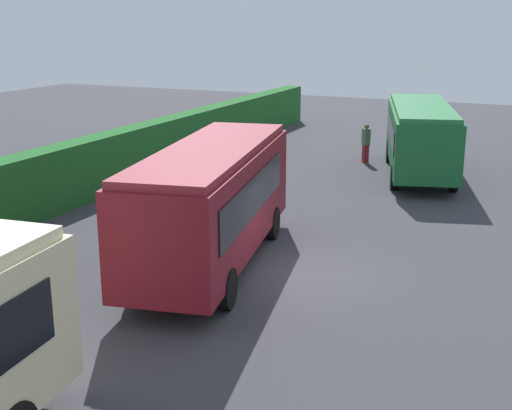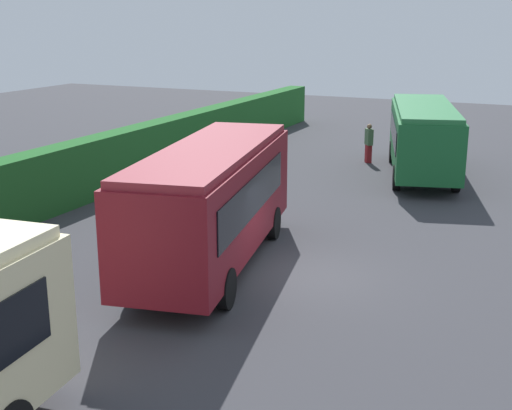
% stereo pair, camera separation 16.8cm
% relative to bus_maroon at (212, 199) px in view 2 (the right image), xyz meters
% --- Properties ---
extents(ground_plane, '(80.33, 80.33, 0.00)m').
position_rel_bus_maroon_xyz_m(ground_plane, '(0.31, -2.60, -1.91)').
color(ground_plane, '#38383D').
extents(bus_maroon, '(9.14, 4.13, 3.34)m').
position_rel_bus_maroon_xyz_m(bus_maroon, '(0.00, 0.00, 0.00)').
color(bus_maroon, maroon).
rests_on(bus_maroon, ground_plane).
extents(bus_green, '(9.05, 4.69, 3.05)m').
position_rel_bus_maroon_xyz_m(bus_green, '(13.52, -3.01, -0.15)').
color(bus_green, '#19602D').
rests_on(bus_green, ground_plane).
extents(person_center, '(0.55, 0.50, 1.83)m').
position_rel_bus_maroon_xyz_m(person_center, '(15.23, -0.20, -0.95)').
color(person_center, maroon).
rests_on(person_center, ground_plane).
extents(hedge_row, '(52.16, 1.02, 2.24)m').
position_rel_bus_maroon_xyz_m(hedge_row, '(0.31, 7.70, -0.79)').
color(hedge_row, '#205E24').
rests_on(hedge_row, ground_plane).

